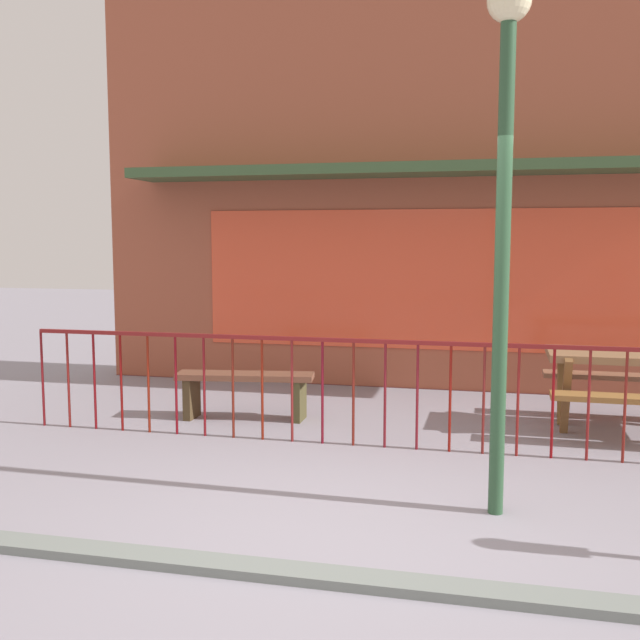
% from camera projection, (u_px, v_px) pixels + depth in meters
% --- Properties ---
extents(ground, '(40.00, 40.00, 0.00)m').
position_uv_depth(ground, '(335.00, 545.00, 4.42)').
color(ground, gray).
extents(pub_storefront, '(8.10, 1.28, 5.15)m').
position_uv_depth(pub_storefront, '(419.00, 181.00, 8.98)').
color(pub_storefront, '#532625').
rests_on(pub_storefront, ground).
extents(patio_fence_front, '(6.83, 0.04, 0.97)m').
position_uv_depth(patio_fence_front, '(385.00, 374.00, 6.42)').
color(patio_fence_front, maroon).
rests_on(patio_fence_front, ground).
extents(patio_bench, '(1.43, 0.52, 0.48)m').
position_uv_depth(patio_bench, '(245.00, 385.00, 7.47)').
color(patio_bench, brown).
rests_on(patio_bench, ground).
extents(street_lamp, '(0.28, 0.28, 3.47)m').
position_uv_depth(street_lamp, '(505.00, 167.00, 4.69)').
color(street_lamp, '#2B4F31').
rests_on(street_lamp, ground).
extents(curb_edge, '(11.34, 0.20, 0.11)m').
position_uv_depth(curb_edge, '(317.00, 581.00, 3.96)').
color(curb_edge, slate).
rests_on(curb_edge, ground).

